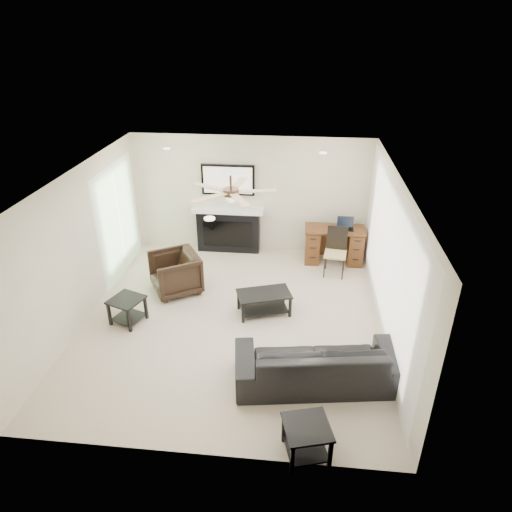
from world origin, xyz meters
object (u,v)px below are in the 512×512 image
object	(u,v)px
armchair	(175,273)
desk	(334,245)
sofa	(318,362)
fireplace_unit	(228,210)
coffee_table	(264,303)

from	to	relation	value
armchair	desk	size ratio (longest dim) A/B	0.69
sofa	desk	xyz separation A→B (m)	(0.38, 3.65, 0.04)
sofa	fireplace_unit	size ratio (longest dim) A/B	1.21
armchair	coffee_table	distance (m)	1.80
coffee_table	fireplace_unit	size ratio (longest dim) A/B	0.47
fireplace_unit	desk	distance (m)	2.35
desk	armchair	bearing A→B (deg)	-153.28
sofa	coffee_table	distance (m)	1.84
fireplace_unit	armchair	bearing A→B (deg)	-111.83
coffee_table	desk	bearing A→B (deg)	39.82
armchair	fireplace_unit	size ratio (longest dim) A/B	0.44
sofa	coffee_table	world-z (taller)	sofa
coffee_table	sofa	bearing A→B (deg)	-78.90
armchair	coffee_table	size ratio (longest dim) A/B	0.93
fireplace_unit	desk	xyz separation A→B (m)	(2.26, -0.29, -0.57)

